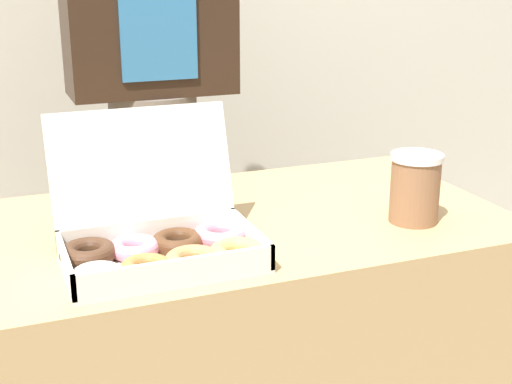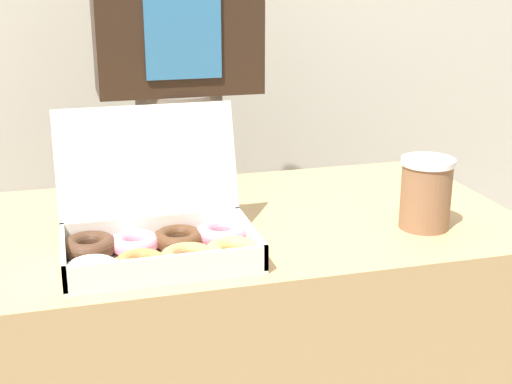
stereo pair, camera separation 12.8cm
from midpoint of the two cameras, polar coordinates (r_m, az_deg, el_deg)
name	(u,v)px [view 1 (the left image)]	position (r m, az deg, el deg)	size (l,w,h in m)	color
donut_box	(163,242)	(1.27, -10.35, -4.02)	(0.37, 0.29, 0.25)	white
coffee_cup	(415,188)	(1.45, 10.18, 0.30)	(0.10, 0.10, 0.14)	#8C6042
person_customer	(152,90)	(1.88, -10.27, 8.04)	(0.42, 0.23, 1.78)	#665B51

